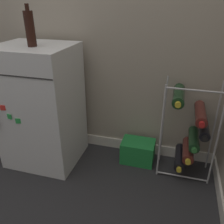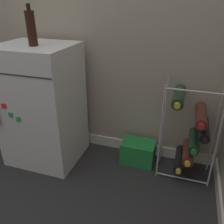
{
  "view_description": "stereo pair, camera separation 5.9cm",
  "coord_description": "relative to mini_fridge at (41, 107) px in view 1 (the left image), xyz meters",
  "views": [
    {
      "loc": [
        0.64,
        -1.05,
        1.22
      ],
      "look_at": [
        0.22,
        0.44,
        0.46
      ],
      "focal_mm": 38.0,
      "sensor_mm": 36.0,
      "label": 1
    },
    {
      "loc": [
        0.7,
        -1.03,
        1.22
      ],
      "look_at": [
        0.22,
        0.44,
        0.46
      ],
      "focal_mm": 38.0,
      "sensor_mm": 36.0,
      "label": 2
    }
  ],
  "objects": [
    {
      "name": "fridge_top_bottle",
      "position": [
        0.03,
        -0.05,
        0.57
      ],
      "size": [
        0.06,
        0.06,
        0.26
      ],
      "color": "black",
      "rests_on": "mini_fridge"
    },
    {
      "name": "ground_plane",
      "position": [
        0.32,
        -0.38,
        -0.46
      ],
      "size": [
        14.0,
        14.0,
        0.0
      ],
      "primitive_type": "plane",
      "color": "#28282B"
    },
    {
      "name": "mini_fridge",
      "position": [
        0.0,
        0.0,
        0.0
      ],
      "size": [
        0.54,
        0.5,
        0.92
      ],
      "color": "silver",
      "rests_on": "ground_plane"
    },
    {
      "name": "wine_rack",
      "position": [
        1.1,
        0.11,
        -0.09
      ],
      "size": [
        0.37,
        0.32,
        0.72
      ],
      "color": "#B2B2B7",
      "rests_on": "ground_plane"
    },
    {
      "name": "soda_box",
      "position": [
        0.74,
        0.15,
        -0.37
      ],
      "size": [
        0.26,
        0.18,
        0.18
      ],
      "color": "#1E7F38",
      "rests_on": "ground_plane"
    }
  ]
}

